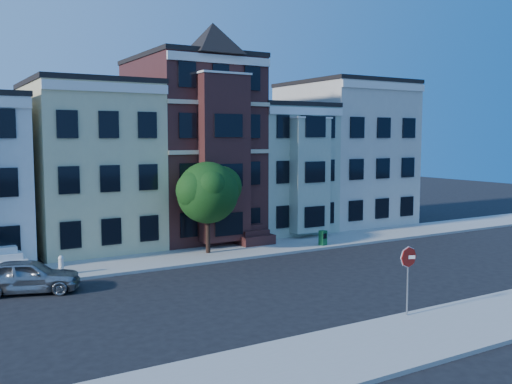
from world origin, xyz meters
TOP-DOWN VIEW (x-y plane):
  - ground at (0.00, 0.00)m, footprint 120.00×120.00m
  - far_sidewalk at (0.00, 8.00)m, footprint 60.00×4.00m
  - near_sidewalk at (0.00, -8.00)m, footprint 60.00×4.00m
  - house_yellow at (-7.00, 14.50)m, footprint 7.00×9.00m
  - house_brown at (0.00, 14.50)m, footprint 7.00×9.00m
  - house_green at (6.50, 14.50)m, footprint 6.00×9.00m
  - house_cream at (13.50, 14.50)m, footprint 8.00×9.00m
  - street_tree at (-1.81, 8.19)m, footprint 6.42×6.42m
  - parked_car at (-12.28, 4.98)m, footprint 4.82×3.15m
  - newspaper_box at (5.44, 6.66)m, footprint 0.49×0.45m
  - fire_hydrant at (-10.39, 7.08)m, footprint 0.32×0.32m
  - stop_sign at (-0.49, -6.30)m, footprint 0.81×0.41m

SIDE VIEW (x-z plane):
  - ground at x=0.00m, z-range 0.00..0.00m
  - far_sidewalk at x=0.00m, z-range 0.00..0.15m
  - near_sidewalk at x=0.00m, z-range 0.00..0.15m
  - fire_hydrant at x=-10.39m, z-range 0.15..0.90m
  - newspaper_box at x=5.44m, z-range 0.15..1.07m
  - parked_car at x=-12.28m, z-range 0.00..1.53m
  - stop_sign at x=-0.49m, z-range 0.15..3.15m
  - street_tree at x=-1.81m, z-range 0.15..6.75m
  - house_green at x=6.50m, z-range 0.00..9.00m
  - house_yellow at x=-7.00m, z-range 0.00..10.00m
  - house_cream at x=13.50m, z-range 0.00..11.00m
  - house_brown at x=0.00m, z-range 0.00..12.00m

